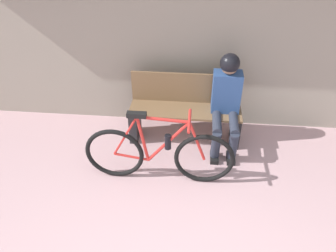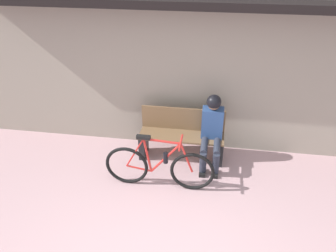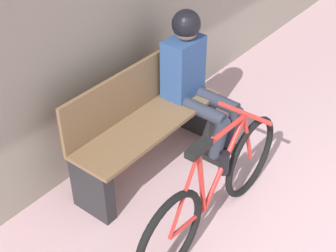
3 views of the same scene
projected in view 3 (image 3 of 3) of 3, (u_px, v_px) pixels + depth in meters
The scene contains 3 objects.
park_bench_near at pixel (145, 126), 3.72m from camera, with size 1.40×0.42×0.86m.
bicycle at pixel (214, 190), 3.17m from camera, with size 1.64×0.40×0.89m.
person_seated at pixel (194, 73), 3.79m from camera, with size 0.34×0.64×1.21m.
Camera 3 is at (-2.29, 0.22, 2.57)m, focal length 50.00 mm.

